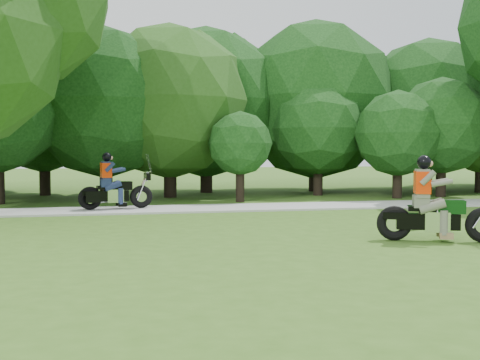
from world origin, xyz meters
name	(u,v)px	position (x,y,z in m)	size (l,w,h in m)	color
ground	(433,245)	(0.00, 0.00, 0.00)	(100.00, 100.00, 0.00)	#395F1B
walkway	(306,206)	(0.00, 8.00, 0.03)	(60.00, 2.20, 0.06)	#ADADA7
tree_line	(227,107)	(-1.32, 14.69, 3.74)	(40.54, 11.90, 7.74)	black
chopper_motorcycle	(432,210)	(0.22, 0.44, 0.66)	(2.44, 1.33, 1.80)	black
touring_motorcycle	(111,189)	(-6.27, 8.09, 0.70)	(2.30, 0.92, 1.76)	black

